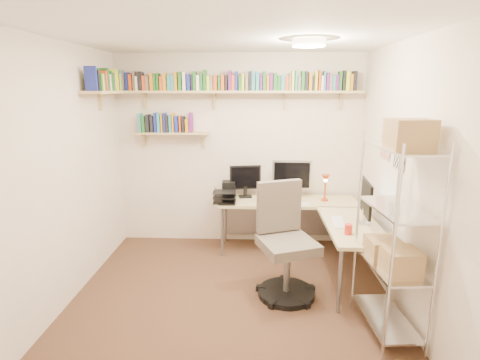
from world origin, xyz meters
The scene contains 6 objects.
ground centered at (0.00, 0.00, 0.00)m, with size 3.20×3.20×0.00m, color #432E1C.
room_shell centered at (0.00, 0.00, 1.55)m, with size 3.24×3.04×2.52m.
wall_shelves centered at (-0.41, 1.30, 2.03)m, with size 3.12×1.09×0.80m.
corner_desk centered at (0.69, 0.96, 0.67)m, with size 1.81×1.72×1.17m.
office_chair centered at (0.53, 0.11, 0.49)m, with size 0.66×0.66×1.15m.
wire_rack centered at (1.36, -0.53, 1.04)m, with size 0.42×0.77×1.84m.
Camera 1 is at (0.22, -3.40, 2.06)m, focal length 28.00 mm.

